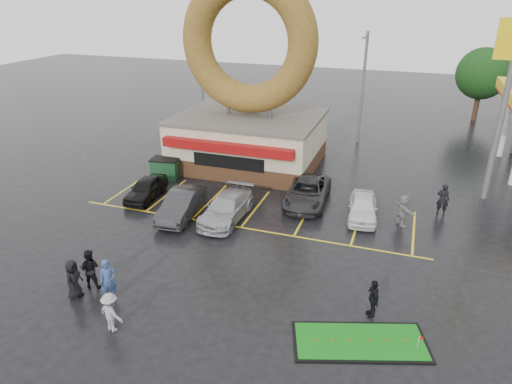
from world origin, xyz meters
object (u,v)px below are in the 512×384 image
(putting_green, at_px, (360,341))
(car_white, at_px, (363,207))
(donut_shop, at_px, (249,105))
(car_grey, at_px, (307,192))
(car_silver, at_px, (226,208))
(person_blue, at_px, (108,281))
(person_cameraman, at_px, (373,298))
(shell_sign, at_px, (510,79))
(car_dgrey, at_px, (181,205))
(dumpster, at_px, (166,169))
(streetlight_left, at_px, (201,78))
(streetlight_mid, at_px, (363,86))
(car_black, at_px, (146,188))

(putting_green, bearing_deg, car_white, 96.78)
(donut_shop, distance_m, car_grey, 8.61)
(car_silver, relative_size, car_grey, 0.93)
(person_blue, height_order, person_cameraman, person_blue)
(shell_sign, xyz_separation_m, car_dgrey, (-16.69, -8.44, -6.64))
(car_white, height_order, dumpster, car_white)
(person_cameraman, bearing_deg, car_dgrey, -139.76)
(streetlight_left, xyz_separation_m, car_dgrey, (6.31, -16.35, -4.04))
(streetlight_mid, bearing_deg, shell_sign, -44.73)
(streetlight_mid, relative_size, car_grey, 1.73)
(shell_sign, distance_m, streetlight_mid, 12.93)
(streetlight_left, bearing_deg, shell_sign, -18.99)
(streetlight_left, height_order, car_black, streetlight_left)
(shell_sign, xyz_separation_m, streetlight_mid, (-9.00, 8.92, -2.60))
(car_grey, distance_m, putting_green, 12.15)
(putting_green, bearing_deg, car_black, 149.05)
(donut_shop, height_order, dumpster, donut_shop)
(donut_shop, distance_m, putting_green, 19.94)
(streetlight_mid, xyz_separation_m, dumpster, (-11.50, -12.39, -4.13))
(car_dgrey, xyz_separation_m, car_white, (9.82, 3.21, -0.07))
(donut_shop, bearing_deg, car_dgrey, -94.18)
(donut_shop, distance_m, person_cameraman, 18.48)
(car_black, height_order, car_dgrey, car_dgrey)
(donut_shop, relative_size, streetlight_mid, 1.50)
(donut_shop, relative_size, car_silver, 2.79)
(person_cameraman, relative_size, dumpster, 0.91)
(car_black, bearing_deg, person_blue, -71.03)
(streetlight_mid, xyz_separation_m, car_white, (2.13, -14.14, -4.11))
(shell_sign, bearing_deg, car_white, -142.76)
(shell_sign, height_order, dumpster, shell_sign)
(shell_sign, height_order, car_grey, shell_sign)
(putting_green, bearing_deg, streetlight_mid, 97.81)
(car_grey, height_order, dumpster, car_grey)
(car_dgrey, xyz_separation_m, person_blue, (0.77, -7.91, 0.22))
(streetlight_mid, bearing_deg, dumpster, -132.87)
(car_grey, bearing_deg, car_dgrey, -150.40)
(car_black, height_order, person_cameraman, person_cameraman)
(person_blue, bearing_deg, streetlight_mid, 30.06)
(streetlight_left, bearing_deg, putting_green, -53.45)
(shell_sign, xyz_separation_m, dumpster, (-20.50, -3.47, -6.73))
(car_white, distance_m, person_cameraman, 8.65)
(car_silver, bearing_deg, donut_shop, 102.22)
(shell_sign, bearing_deg, person_blue, -134.24)
(car_white, height_order, putting_green, car_white)
(car_black, relative_size, car_white, 0.97)
(streetlight_mid, relative_size, person_cameraman, 5.48)
(car_white, bearing_deg, streetlight_left, 134.41)
(streetlight_mid, relative_size, car_black, 2.36)
(car_black, bearing_deg, car_grey, 10.96)
(streetlight_left, height_order, streetlight_mid, same)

